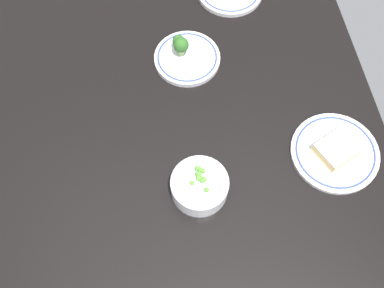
# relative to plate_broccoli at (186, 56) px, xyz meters

# --- Properties ---
(dining_table) EXTENTS (1.45, 1.02, 0.04)m
(dining_table) POSITION_rel_plate_broccoli_xyz_m (0.28, -0.03, -0.04)
(dining_table) COLOR black
(dining_table) RESTS_ON ground
(plate_broccoli) EXTENTS (0.19, 0.19, 0.08)m
(plate_broccoli) POSITION_rel_plate_broccoli_xyz_m (0.00, 0.00, 0.00)
(plate_broccoli) COLOR silver
(plate_broccoli) RESTS_ON dining_table
(bowl_peas) EXTENTS (0.14, 0.14, 0.07)m
(bowl_peas) POSITION_rel_plate_broccoli_xyz_m (0.40, -0.03, 0.02)
(bowl_peas) COLOR silver
(bowl_peas) RESTS_ON dining_table
(plate_sandwich) EXTENTS (0.22, 0.22, 0.04)m
(plate_sandwich) POSITION_rel_plate_broccoli_xyz_m (0.35, 0.33, -0.00)
(plate_sandwich) COLOR silver
(plate_sandwich) RESTS_ON dining_table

